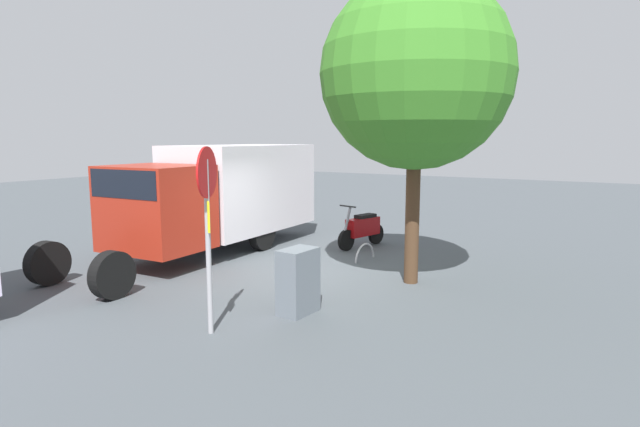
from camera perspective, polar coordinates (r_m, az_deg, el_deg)
ground_plane at (r=11.57m, az=-2.62°, el=-6.47°), size 60.00×60.00×0.00m
box_truck_near at (r=13.74m, az=-11.12°, el=2.34°), size 7.89×2.52×2.76m
motorcycle at (r=14.11m, az=4.71°, el=-1.63°), size 1.78×0.71×1.20m
stop_sign at (r=7.79m, az=-12.29°, el=0.25°), size 0.71×0.33×2.83m
street_tree at (r=10.59m, az=10.55°, el=14.89°), size 3.77×3.77×6.08m
utility_cabinet at (r=8.80m, az=-2.44°, el=-7.47°), size 0.72×0.48×1.11m
bike_rack_hoop at (r=12.71m, az=4.97°, el=-5.14°), size 0.85×0.14×0.85m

